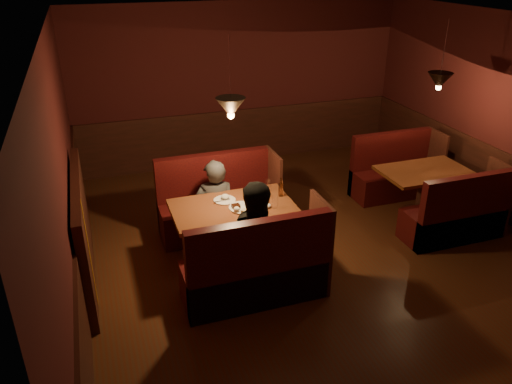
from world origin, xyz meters
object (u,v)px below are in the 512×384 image
object	(u,v)px
second_table	(423,182)
second_bench_far	(394,175)
main_bench_far	(219,208)
second_bench_near	(457,218)
diner_a	(215,191)
main_bench_near	(258,274)
main_table	(234,219)
diner_b	(260,223)

from	to	relation	value
second_table	second_bench_far	distance (m)	0.81
main_bench_far	second_bench_far	size ratio (longest dim) A/B	1.15
main_bench_far	second_bench_near	xyz separation A→B (m)	(3.04, -1.30, -0.03)
diner_a	main_bench_near	bearing A→B (deg)	102.17
main_table	second_bench_near	xyz separation A→B (m)	(3.05, -0.45, -0.29)
main_bench_near	second_bench_near	xyz separation A→B (m)	(3.04, 0.40, -0.03)
second_bench_far	diner_a	world-z (taller)	diner_a
main_table	diner_a	bearing A→B (deg)	100.79
diner_a	diner_b	distance (m)	1.15
diner_b	main_bench_near	bearing A→B (deg)	-126.81
second_bench_near	diner_b	bearing A→B (deg)	-177.71
second_bench_far	diner_a	distance (m)	3.24
main_table	second_table	bearing A→B (deg)	6.16
second_bench_far	second_bench_near	bearing A→B (deg)	-90.00
second_table	second_bench_near	size ratio (longest dim) A/B	0.90
main_table	main_bench_far	world-z (taller)	main_bench_far
main_bench_far	second_bench_far	world-z (taller)	main_bench_far
second_table	main_bench_near	bearing A→B (deg)	-158.60
main_bench_near	second_table	distance (m)	3.24
main_bench_far	diner_a	bearing A→B (deg)	-112.22
second_table	diner_a	bearing A→B (deg)	175.86
main_table	diner_b	distance (m)	0.62
main_table	second_bench_near	distance (m)	3.10
second_bench_near	diner_b	distance (m)	2.96
main_table	diner_b	bearing A→B (deg)	-76.19
second_bench_far	main_table	bearing A→B (deg)	-160.16
main_bench_far	second_bench_far	xyz separation A→B (m)	(3.04, 0.25, -0.03)
second_bench_far	diner_b	world-z (taller)	diner_b
main_bench_near	main_bench_far	bearing A→B (deg)	90.00
main_bench_far	second_table	world-z (taller)	main_bench_far
main_table	second_bench_near	bearing A→B (deg)	-8.37
main_table	second_bench_far	distance (m)	3.26
main_bench_far	second_bench_far	distance (m)	3.05
main_table	main_bench_near	bearing A→B (deg)	-88.92
second_table	diner_a	size ratio (longest dim) A/B	0.83
second_bench_near	main_table	bearing A→B (deg)	171.63
second_bench_far	diner_b	bearing A→B (deg)	-150.22
second_bench_far	main_bench_near	bearing A→B (deg)	-147.24
second_table	second_bench_far	size ratio (longest dim) A/B	0.90
main_bench_far	main_bench_near	world-z (taller)	same
main_bench_near	diner_a	size ratio (longest dim) A/B	1.06
second_bench_near	diner_a	xyz separation A→B (m)	(-3.16, 1.00, 0.45)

